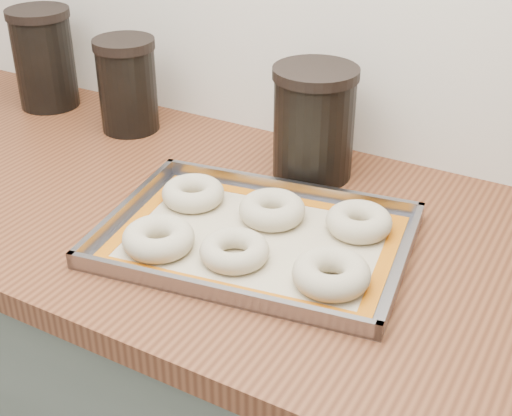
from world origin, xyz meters
The scene contains 13 objects.
cabinet centered at (0.00, 1.68, 0.43)m, with size 3.00×0.65×0.86m, color #5D675A.
countertop centered at (0.00, 1.68, 0.88)m, with size 3.06×0.68×0.04m, color brown.
baking_tray centered at (0.21, 1.62, 0.91)m, with size 0.51×0.40×0.03m.
baking_mat centered at (0.21, 1.62, 0.90)m, with size 0.46×0.35×0.00m.
bagel_front_left centered at (0.10, 1.53, 0.92)m, with size 0.11×0.11×0.04m, color #C4B798.
bagel_front_mid centered at (0.21, 1.56, 0.92)m, with size 0.10×0.10×0.03m, color #C4B798.
bagel_front_right centered at (0.36, 1.57, 0.92)m, with size 0.11×0.11×0.04m, color #C4B798.
bagel_back_left centered at (0.07, 1.67, 0.92)m, with size 0.10×0.10×0.03m, color #C4B798.
bagel_back_mid centered at (0.21, 1.69, 0.92)m, with size 0.11×0.11×0.04m, color #C4B798.
bagel_back_right centered at (0.34, 1.72, 0.92)m, with size 0.10×0.10×0.04m, color #C4B798.
canister_left centered at (-0.46, 1.89, 1.01)m, with size 0.13×0.13×0.21m.
canister_mid centered at (-0.22, 1.87, 0.99)m, with size 0.12×0.12×0.19m.
canister_right centered at (0.19, 1.87, 1.00)m, with size 0.15×0.15×0.20m.
Camera 1 is at (0.67, 0.82, 1.49)m, focal length 50.00 mm.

